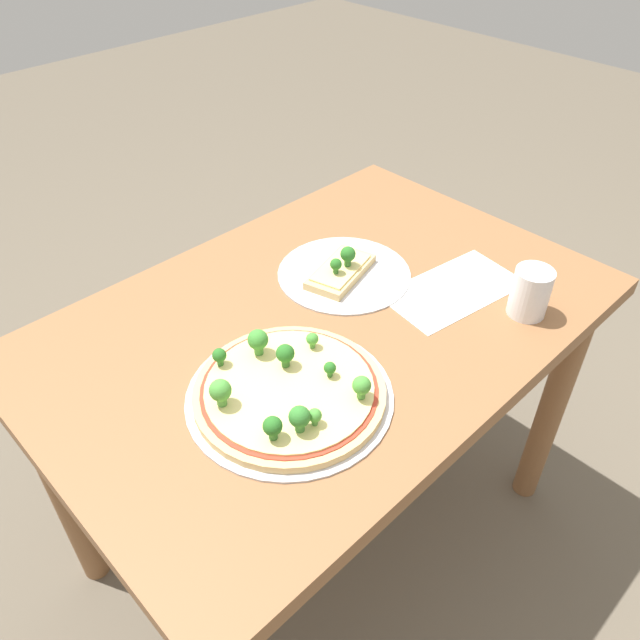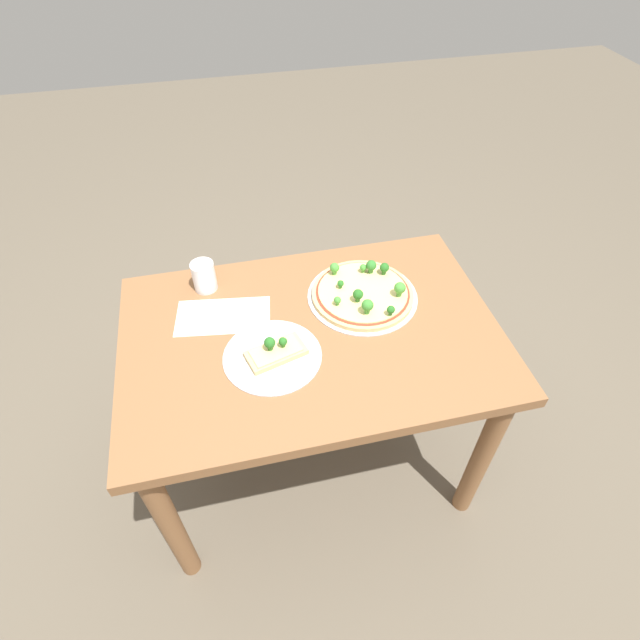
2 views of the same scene
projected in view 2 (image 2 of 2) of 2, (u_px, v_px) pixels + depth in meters
name	position (u px, v px, depth m)	size (l,w,h in m)	color
ground_plane	(313.00, 456.00, 1.91)	(8.00, 8.00, 0.00)	brown
dining_table	(312.00, 357.00, 1.49)	(1.07, 0.71, 0.70)	brown
pizza_tray_whole	(363.00, 293.00, 1.50)	(0.33, 0.33, 0.07)	silver
pizza_tray_slice	(274.00, 354.00, 1.34)	(0.27, 0.27, 0.07)	silver
drinking_cup	(204.00, 276.00, 1.51)	(0.07, 0.07, 0.09)	white
paper_menu	(223.00, 316.00, 1.45)	(0.27, 0.15, 0.00)	white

